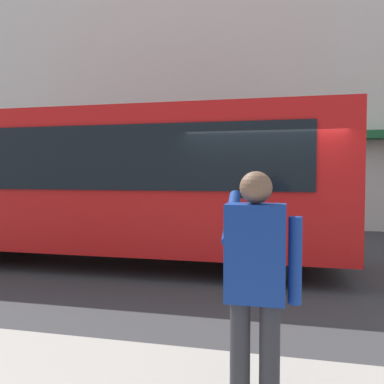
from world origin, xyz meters
TOP-DOWN VIEW (x-y plane):
  - ground_plane at (0.00, 0.00)m, footprint 60.00×60.00m
  - building_facade_far at (-0.02, -6.80)m, footprint 28.00×1.55m
  - red_bus at (3.04, -0.38)m, footprint 9.05×2.54m
  - pedestrian_photographer at (-0.14, 4.49)m, footprint 0.53×0.52m

SIDE VIEW (x-z plane):
  - ground_plane at x=0.00m, z-range 0.00..0.00m
  - pedestrian_photographer at x=-0.14m, z-range 0.29..1.99m
  - red_bus at x=3.04m, z-range 0.14..3.22m
  - building_facade_far at x=-0.02m, z-range -0.01..11.99m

